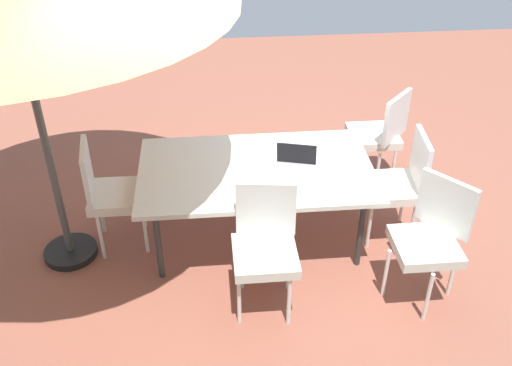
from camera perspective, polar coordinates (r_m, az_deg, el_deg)
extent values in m
cube|color=#935442|center=(5.11, 0.00, -5.45)|extent=(10.00, 10.00, 0.02)
cube|color=silver|center=(4.69, 0.00, 1.26)|extent=(1.91, 1.14, 0.04)
cylinder|color=#333333|center=(5.36, 8.18, 0.86)|extent=(0.05, 0.05, 0.68)
cylinder|color=#333333|center=(5.25, -9.20, -0.02)|extent=(0.05, 0.05, 0.68)
cylinder|color=#333333|center=(4.70, 10.31, -4.75)|extent=(0.05, 0.05, 0.68)
cylinder|color=#333333|center=(4.58, -9.63, -5.92)|extent=(0.05, 0.05, 0.68)
cylinder|color=#4C4C4C|center=(4.50, -20.46, 5.30)|extent=(0.06, 0.06, 2.47)
cylinder|color=black|center=(5.16, -17.82, -6.48)|extent=(0.44, 0.44, 0.06)
cube|color=silver|center=(5.73, 11.51, 4.60)|extent=(0.46, 0.46, 0.08)
cube|color=white|center=(5.53, 13.73, 6.28)|extent=(0.33, 0.34, 0.45)
cylinder|color=white|center=(6.06, 10.56, 3.61)|extent=(0.03, 0.03, 0.45)
cylinder|color=white|center=(5.79, 8.81, 2.21)|extent=(0.03, 0.03, 0.45)
cylinder|color=white|center=(5.94, 13.57, 2.47)|extent=(0.03, 0.03, 0.45)
cylinder|color=white|center=(5.65, 11.92, 0.99)|extent=(0.03, 0.03, 0.45)
cube|color=silver|center=(4.90, -13.44, -1.23)|extent=(0.46, 0.46, 0.08)
cube|color=white|center=(4.77, -16.36, 1.07)|extent=(0.09, 0.44, 0.45)
cylinder|color=white|center=(4.90, -10.90, -4.70)|extent=(0.03, 0.03, 0.45)
cylinder|color=white|center=(5.19, -11.12, -2.26)|extent=(0.03, 0.03, 0.45)
cylinder|color=white|center=(4.92, -15.08, -5.18)|extent=(0.03, 0.03, 0.45)
cylinder|color=white|center=(5.21, -15.06, -2.72)|extent=(0.03, 0.03, 0.45)
cube|color=silver|center=(4.99, 13.17, -0.45)|extent=(0.46, 0.46, 0.08)
cube|color=white|center=(4.90, 15.96, 2.11)|extent=(0.08, 0.44, 0.45)
cylinder|color=white|center=(5.25, 10.51, -1.72)|extent=(0.03, 0.03, 0.45)
cylinder|color=white|center=(4.96, 11.15, -4.15)|extent=(0.03, 0.03, 0.45)
cylinder|color=white|center=(5.32, 14.32, -1.69)|extent=(0.03, 0.03, 0.45)
cylinder|color=white|center=(5.05, 15.17, -4.08)|extent=(0.03, 0.03, 0.45)
cube|color=silver|center=(4.18, 0.90, -7.22)|extent=(0.46, 0.46, 0.08)
cube|color=white|center=(4.17, 1.00, -2.58)|extent=(0.44, 0.10, 0.45)
cylinder|color=white|center=(4.23, -1.68, -11.46)|extent=(0.03, 0.03, 0.45)
cylinder|color=white|center=(4.23, 3.30, -11.58)|extent=(0.03, 0.03, 0.45)
cylinder|color=white|center=(4.49, -1.40, -8.18)|extent=(0.03, 0.03, 0.45)
cylinder|color=white|center=(4.49, 3.24, -8.28)|extent=(0.03, 0.03, 0.45)
cube|color=silver|center=(4.43, 16.37, -6.01)|extent=(0.46, 0.46, 0.08)
cube|color=white|center=(4.43, 18.27, -2.08)|extent=(0.31, 0.36, 0.45)
cylinder|color=white|center=(4.54, 12.72, -8.69)|extent=(0.03, 0.03, 0.45)
cylinder|color=white|center=(4.43, 16.64, -10.76)|extent=(0.03, 0.03, 0.45)
cylinder|color=white|center=(4.79, 15.11, -6.49)|extent=(0.03, 0.03, 0.45)
cylinder|color=white|center=(4.68, 18.86, -8.38)|extent=(0.03, 0.03, 0.45)
cube|color=#B7B7BC|center=(4.81, 4.13, 2.48)|extent=(0.37, 0.30, 0.02)
cube|color=black|center=(4.66, 4.03, 2.91)|extent=(0.32, 0.13, 0.20)
cylinder|color=white|center=(4.73, -0.17, 2.54)|extent=(0.06, 0.06, 0.10)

